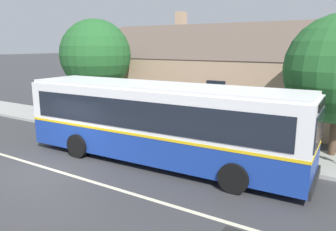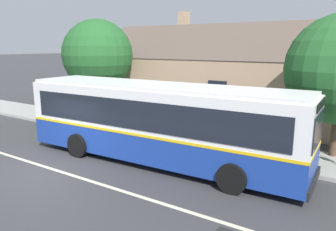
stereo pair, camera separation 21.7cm
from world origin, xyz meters
name	(u,v)px [view 1 (the left image)]	position (x,y,z in m)	size (l,w,h in m)	color
ground_plane	(50,169)	(0.00, 0.00, 0.00)	(300.00, 300.00, 0.00)	#38383A
sidewalk_far	(144,132)	(0.00, 6.00, 0.07)	(60.00, 3.00, 0.15)	#9E9E99
lane_divider_stripe	(50,169)	(0.00, 0.00, 0.00)	(60.00, 0.16, 0.01)	beige
community_building	(247,84)	(2.67, 14.47, 2.00)	(22.25, 10.67, 7.16)	tan
transit_bus	(158,121)	(3.04, 2.90, 1.69)	(11.75, 3.07, 3.14)	navy
bench_by_building	(79,113)	(-4.87, 5.99, 0.57)	(1.65, 0.51, 0.94)	brown
bench_down_street	(132,123)	(-0.54, 5.68, 0.57)	(1.66, 0.51, 0.94)	brown
street_tree_secondary	(97,57)	(-4.37, 7.27, 3.91)	(4.29, 4.29, 6.17)	#4C3828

